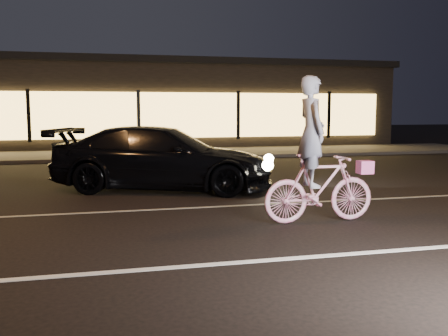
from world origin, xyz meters
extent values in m
plane|color=black|center=(0.00, 0.00, 0.00)|extent=(90.00, 90.00, 0.00)
cube|color=silver|center=(0.00, -1.50, 0.00)|extent=(60.00, 0.12, 0.01)
cube|color=gray|center=(0.00, 2.00, 0.00)|extent=(60.00, 0.10, 0.01)
cube|color=#383533|center=(0.00, 13.00, 0.06)|extent=(30.00, 4.00, 0.12)
cube|color=black|center=(0.00, 19.00, 2.00)|extent=(25.00, 8.00, 4.00)
cube|color=black|center=(0.00, 19.00, 4.05)|extent=(25.40, 8.40, 0.30)
cube|color=#E8B251|center=(0.00, 14.90, 1.60)|extent=(23.00, 0.15, 2.00)
cube|color=black|center=(-4.50, 14.82, 1.60)|extent=(0.15, 0.08, 2.20)
cube|color=black|center=(0.00, 14.82, 1.60)|extent=(0.15, 0.08, 2.20)
cube|color=black|center=(4.50, 14.82, 1.60)|extent=(0.15, 0.08, 2.20)
cube|color=black|center=(9.00, 14.82, 1.60)|extent=(0.15, 0.08, 2.20)
imported|color=#EE4380|center=(1.89, 0.32, 0.58)|extent=(1.92, 0.54, 1.16)
imported|color=white|center=(1.72, 0.32, 1.51)|extent=(0.43, 0.66, 1.82)
cube|color=#F43CB1|center=(2.71, 0.32, 0.90)|extent=(0.24, 0.20, 0.22)
imported|color=black|center=(-0.23, 4.33, 0.74)|extent=(5.50, 3.68, 1.48)
sphere|color=#FFF2BF|center=(2.30, 4.14, 0.68)|extent=(0.25, 0.25, 0.25)
sphere|color=#FFF2BF|center=(1.84, 2.86, 0.68)|extent=(0.25, 0.25, 0.25)
camera|label=1|loc=(-1.62, -7.24, 1.89)|focal=40.00mm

